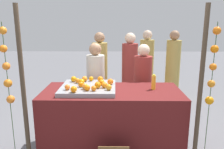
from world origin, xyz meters
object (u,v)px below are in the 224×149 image
object	(u,v)px
orange_0	(81,84)
juice_bottle	(154,82)
vendor_left	(96,90)
vendor_right	(142,91)
stall_counter	(112,120)
orange_1	(91,79)

from	to	relation	value
orange_0	juice_bottle	distance (m)	1.05
vendor_left	vendor_right	size ratio (longest dim) A/B	1.01
stall_counter	vendor_right	xyz separation A→B (m)	(0.53, 0.71, 0.25)
vendor_left	vendor_right	bearing A→B (deg)	1.15
stall_counter	vendor_left	world-z (taller)	vendor_left
stall_counter	vendor_left	size ratio (longest dim) A/B	1.28
juice_bottle	vendor_right	distance (m)	0.73
orange_0	juice_bottle	size ratio (longest dim) A/B	0.35
stall_counter	vendor_left	distance (m)	0.79
orange_1	juice_bottle	distance (m)	0.97
stall_counter	orange_0	distance (m)	0.72
orange_1	vendor_left	size ratio (longest dim) A/B	0.05
vendor_right	stall_counter	bearing A→B (deg)	-126.94
juice_bottle	vendor_left	world-z (taller)	vendor_left
vendor_left	juice_bottle	bearing A→B (deg)	-34.94
orange_0	vendor_right	distance (m)	1.27
orange_1	vendor_left	distance (m)	0.50
orange_0	orange_1	xyz separation A→B (m)	(0.11, 0.34, -0.00)
orange_1	juice_bottle	size ratio (longest dim) A/B	0.32
stall_counter	vendor_right	bearing A→B (deg)	53.06
juice_bottle	vendor_right	size ratio (longest dim) A/B	0.14
orange_1	vendor_right	distance (m)	1.00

